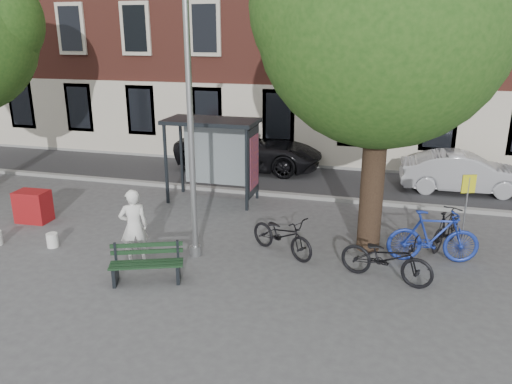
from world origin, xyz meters
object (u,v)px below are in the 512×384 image
(bike_c, at_px, (282,235))
(red_stand, at_px, (33,206))
(lamppost, at_px, (191,142))
(bike_a, at_px, (386,258))
(bench, at_px, (147,265))
(car_silver, at_px, (463,173))
(notice_sign, at_px, (467,196))
(painter, at_px, (134,227))
(car_dark, at_px, (249,149))
(bike_b, at_px, (433,237))
(bike_d, at_px, (446,228))
(bus_shelter, at_px, (225,142))

(bike_c, xyz_separation_m, red_stand, (-7.29, 0.29, -0.05))
(lamppost, bearing_deg, bike_c, 17.37)
(bike_a, bearing_deg, red_stand, 99.48)
(bench, xyz_separation_m, car_silver, (7.30, 8.60, 0.30))
(red_stand, relative_size, notice_sign, 0.46)
(painter, relative_size, car_silver, 0.44)
(car_dark, bearing_deg, bike_a, -147.82)
(bench, height_order, notice_sign, notice_sign)
(notice_sign, bearing_deg, bike_b, -154.51)
(bike_d, bearing_deg, lamppost, 45.17)
(bench, relative_size, red_stand, 1.81)
(painter, bearing_deg, bike_d, 167.23)
(bike_a, relative_size, red_stand, 2.25)
(bike_c, bearing_deg, car_silver, -6.21)
(car_silver, height_order, red_stand, car_silver)
(red_stand, bearing_deg, lamppost, -9.79)
(bike_a, bearing_deg, bike_d, -16.69)
(painter, relative_size, red_stand, 1.99)
(car_silver, bearing_deg, notice_sign, 170.92)
(bus_shelter, xyz_separation_m, red_stand, (-4.68, -3.19, -1.47))
(bus_shelter, xyz_separation_m, notice_sign, (6.81, -2.22, -0.48))
(painter, height_order, car_dark, painter)
(painter, bearing_deg, lamppost, 176.47)
(lamppost, xyz_separation_m, notice_sign, (6.20, 1.89, -1.34))
(bike_b, height_order, red_stand, bike_b)
(bus_shelter, distance_m, bench, 5.81)
(bench, xyz_separation_m, car_dark, (-0.48, 9.67, 0.42))
(bike_b, bearing_deg, bench, 103.97)
(lamppost, distance_m, bike_d, 6.62)
(bike_a, bearing_deg, painter, 111.66)
(bench, xyz_separation_m, bike_d, (6.37, 3.60, 0.13))
(lamppost, relative_size, bike_c, 3.23)
(bench, bearing_deg, car_silver, 28.30)
(bench, height_order, car_dark, car_dark)
(bike_d, xyz_separation_m, car_silver, (0.93, 5.01, 0.17))
(bike_d, bearing_deg, car_dark, -16.22)
(painter, height_order, car_silver, painter)
(bench, height_order, car_silver, car_silver)
(painter, xyz_separation_m, bike_c, (3.20, 1.35, -0.40))
(bus_shelter, distance_m, car_dark, 4.25)
(bench, xyz_separation_m, bike_c, (2.52, 2.12, 0.13))
(car_silver, bearing_deg, bike_b, 164.95)
(car_dark, relative_size, red_stand, 6.32)
(bus_shelter, xyz_separation_m, bike_b, (6.09, -2.97, -1.29))
(bus_shelter, height_order, notice_sign, bus_shelter)
(bus_shelter, relative_size, bike_a, 1.41)
(bike_b, height_order, bike_c, bike_b)
(bike_d, distance_m, car_silver, 5.09)
(painter, distance_m, notice_sign, 7.87)
(bench, relative_size, car_silver, 0.40)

